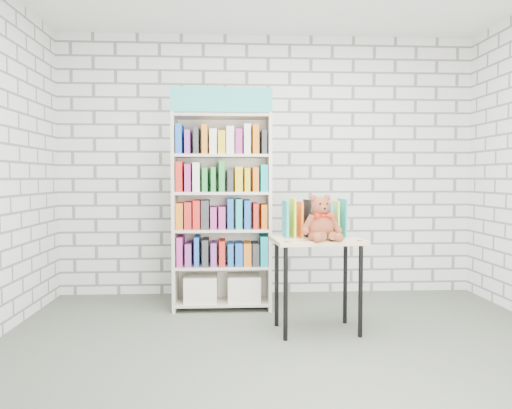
{
  "coord_description": "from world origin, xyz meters",
  "views": [
    {
      "loc": [
        -0.44,
        -3.43,
        1.27
      ],
      "look_at": [
        -0.19,
        0.95,
        1.03
      ],
      "focal_mm": 35.0,
      "sensor_mm": 36.0,
      "label": 1
    }
  ],
  "objects": [
    {
      "name": "ground",
      "position": [
        0.0,
        0.0,
        0.0
      ],
      "size": [
        4.5,
        4.5,
        0.0
      ],
      "primitive_type": "plane",
      "color": "#495043",
      "rests_on": "ground"
    },
    {
      "name": "display_table",
      "position": [
        0.29,
        0.59,
        0.66
      ],
      "size": [
        0.75,
        0.55,
        0.77
      ],
      "color": "#DEB985",
      "rests_on": "ground"
    },
    {
      "name": "room_shell",
      "position": [
        0.0,
        0.0,
        1.78
      ],
      "size": [
        4.52,
        4.02,
        2.81
      ],
      "color": "silver",
      "rests_on": "ground"
    },
    {
      "name": "table_books",
      "position": [
        0.28,
        0.7,
        0.92
      ],
      "size": [
        0.52,
        0.26,
        0.3
      ],
      "color": "teal",
      "rests_on": "display_table"
    },
    {
      "name": "teddy_bear",
      "position": [
        0.3,
        0.48,
        0.92
      ],
      "size": [
        0.33,
        0.32,
        0.36
      ],
      "color": "brown",
      "rests_on": "display_table"
    },
    {
      "name": "bookshelf",
      "position": [
        -0.49,
        1.36,
        0.96
      ],
      "size": [
        0.93,
        0.36,
        2.1
      ],
      "color": "beige",
      "rests_on": "ground"
    }
  ]
}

